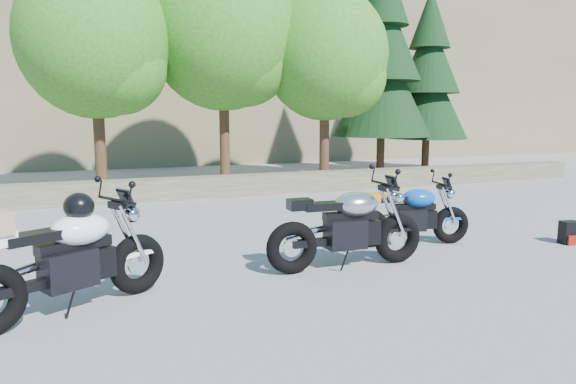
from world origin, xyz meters
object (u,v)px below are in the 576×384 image
object	(u,v)px
white_bike	(69,256)
backpack	(569,233)
silver_bike	(348,228)
blue_bike	(412,216)

from	to	relation	value
white_bike	backpack	size ratio (longest dim) A/B	5.67
white_bike	backpack	world-z (taller)	white_bike
silver_bike	backpack	xyz separation A→B (m)	(3.77, -0.10, -0.36)
blue_bike	white_bike	bearing A→B (deg)	-156.59
white_bike	blue_bike	bearing A→B (deg)	-15.44
silver_bike	white_bike	size ratio (longest dim) A/B	1.09
silver_bike	backpack	size ratio (longest dim) A/B	6.17
blue_bike	backpack	world-z (taller)	blue_bike
silver_bike	white_bike	distance (m)	3.32
silver_bike	blue_bike	bearing A→B (deg)	27.08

